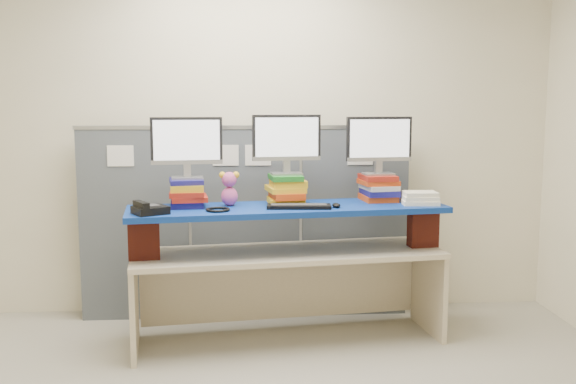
{
  "coord_description": "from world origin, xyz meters",
  "views": [
    {
      "loc": [
        -0.01,
        -3.21,
        1.69
      ],
      "look_at": [
        0.3,
        1.22,
        1.08
      ],
      "focal_mm": 40.0,
      "sensor_mm": 36.0,
      "label": 1
    }
  ],
  "objects": [
    {
      "name": "keyboard",
      "position": [
        0.36,
        1.12,
        1.0
      ],
      "size": [
        0.45,
        0.18,
        0.03
      ],
      "rotation": [
        0.0,
        0.0,
        -0.07
      ],
      "color": "black",
      "rests_on": "blue_board"
    },
    {
      "name": "book_stack_left",
      "position": [
        -0.4,
        1.25,
        1.08
      ],
      "size": [
        0.29,
        0.32,
        0.19
      ],
      "color": "navy",
      "rests_on": "blue_board"
    },
    {
      "name": "monitor_left",
      "position": [
        -0.4,
        1.25,
        1.42
      ],
      "size": [
        0.49,
        0.16,
        0.43
      ],
      "rotation": [
        0.0,
        0.0,
        0.13
      ],
      "color": "#949498",
      "rests_on": "book_stack_left"
    },
    {
      "name": "plush_toy",
      "position": [
        -0.11,
        1.26,
        1.11
      ],
      "size": [
        0.14,
        0.11,
        0.24
      ],
      "rotation": [
        0.0,
        0.0,
        -0.07
      ],
      "color": "#CF4E93",
      "rests_on": "blue_board"
    },
    {
      "name": "brick_pier_right",
      "position": [
        1.28,
        1.29,
        0.8
      ],
      "size": [
        0.22,
        0.14,
        0.28
      ],
      "primitive_type": "cube",
      "rotation": [
        0.0,
        0.0,
        0.13
      ],
      "color": "maroon",
      "rests_on": "desk"
    },
    {
      "name": "book_stack_center",
      "position": [
        0.29,
        1.33,
        1.09
      ],
      "size": [
        0.3,
        0.34,
        0.21
      ],
      "color": "gold",
      "rests_on": "blue_board"
    },
    {
      "name": "blue_board",
      "position": [
        0.3,
        1.22,
        0.96
      ],
      "size": [
        2.27,
        0.83,
        0.04
      ],
      "primitive_type": "cube",
      "rotation": [
        0.0,
        0.0,
        0.13
      ],
      "color": "navy",
      "rests_on": "brick_pier_left"
    },
    {
      "name": "headset",
      "position": [
        -0.19,
        1.04,
        0.99
      ],
      "size": [
        0.16,
        0.16,
        0.02
      ],
      "primitive_type": "torus",
      "rotation": [
        0.0,
        0.0,
        -0.0
      ],
      "color": "black",
      "rests_on": "blue_board"
    },
    {
      "name": "desk",
      "position": [
        0.3,
        1.22,
        0.53
      ],
      "size": [
        2.24,
        0.9,
        0.66
      ],
      "rotation": [
        0.0,
        0.0,
        0.13
      ],
      "color": "beige",
      "rests_on": "ground"
    },
    {
      "name": "room",
      "position": [
        0.0,
        0.0,
        1.4
      ],
      "size": [
        5.0,
        4.0,
        2.8
      ],
      "color": "#F4EAC9",
      "rests_on": "ground"
    },
    {
      "name": "binder_stack",
      "position": [
        1.24,
        1.24,
        1.03
      ],
      "size": [
        0.26,
        0.21,
        0.09
      ],
      "rotation": [
        0.0,
        0.0,
        -0.05
      ],
      "color": "white",
      "rests_on": "blue_board"
    },
    {
      "name": "brick_pier_left",
      "position": [
        -0.68,
        1.04,
        0.8
      ],
      "size": [
        0.22,
        0.14,
        0.28
      ],
      "primitive_type": "cube",
      "rotation": [
        0.0,
        0.0,
        0.13
      ],
      "color": "maroon",
      "rests_on": "desk"
    },
    {
      "name": "cubicle_partition",
      "position": [
        -0.0,
        1.78,
        0.77
      ],
      "size": [
        2.6,
        0.06,
        1.53
      ],
      "color": "#4B5258",
      "rests_on": "ground"
    },
    {
      "name": "monitor_right",
      "position": [
        0.98,
        1.42,
        1.42
      ],
      "size": [
        0.49,
        0.16,
        0.43
      ],
      "rotation": [
        0.0,
        0.0,
        0.13
      ],
      "color": "#949498",
      "rests_on": "book_stack_right"
    },
    {
      "name": "monitor_center",
      "position": [
        0.29,
        1.33,
        1.43
      ],
      "size": [
        0.49,
        0.16,
        0.43
      ],
      "rotation": [
        0.0,
        0.0,
        0.13
      ],
      "color": "#949498",
      "rests_on": "book_stack_center"
    },
    {
      "name": "book_stack_right",
      "position": [
        0.98,
        1.43,
        1.08
      ],
      "size": [
        0.28,
        0.32,
        0.19
      ],
      "color": "#C73F12",
      "rests_on": "blue_board"
    },
    {
      "name": "desk_phone",
      "position": [
        -0.63,
        0.95,
        1.02
      ],
      "size": [
        0.27,
        0.26,
        0.09
      ],
      "rotation": [
        0.0,
        0.0,
        0.53
      ],
      "color": "black",
      "rests_on": "blue_board"
    },
    {
      "name": "mouse",
      "position": [
        0.62,
        1.13,
        1.0
      ],
      "size": [
        0.09,
        0.12,
        0.03
      ],
      "primitive_type": "ellipsoid",
      "rotation": [
        0.0,
        0.0,
        0.42
      ],
      "color": "black",
      "rests_on": "blue_board"
    }
  ]
}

